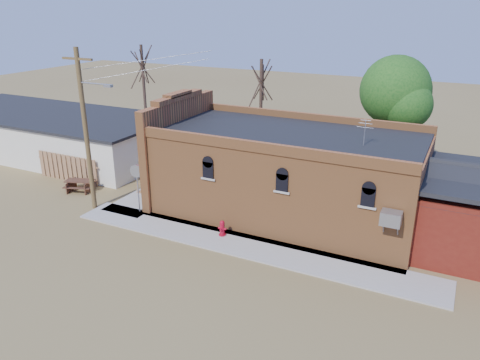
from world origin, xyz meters
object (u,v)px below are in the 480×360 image
at_px(utility_pole, 86,127).
at_px(picnic_table, 80,184).
at_px(brick_bar, 282,173).
at_px(trash_barrel, 165,178).
at_px(fire_hydrant, 222,228).
at_px(stop_sign, 137,176).

xyz_separation_m(utility_pole, picnic_table, (-2.67, 1.59, -4.30)).
relative_size(brick_bar, utility_pole, 1.82).
height_order(trash_barrel, picnic_table, trash_barrel).
bearing_deg(fire_hydrant, trash_barrel, 123.39).
distance_m(fire_hydrant, trash_barrel, 8.20).
height_order(utility_pole, trash_barrel, utility_pole).
relative_size(fire_hydrant, picnic_table, 0.39).
bearing_deg(stop_sign, trash_barrel, 112.55).
relative_size(fire_hydrant, stop_sign, 0.29).
height_order(brick_bar, trash_barrel, brick_bar).
relative_size(brick_bar, picnic_table, 7.96).
bearing_deg(brick_bar, trash_barrel, 176.71).
relative_size(trash_barrel, picnic_table, 0.39).
bearing_deg(utility_pole, fire_hydrant, 0.74).
xyz_separation_m(fire_hydrant, trash_barrel, (-6.75, 4.66, -0.00)).
relative_size(stop_sign, picnic_table, 1.36).
xyz_separation_m(brick_bar, utility_pole, (-9.79, -4.29, 2.43)).
bearing_deg(fire_hydrant, stop_sign, 152.96).
xyz_separation_m(brick_bar, stop_sign, (-7.08, -3.69, -0.11)).
distance_m(utility_pole, picnic_table, 5.31).
height_order(utility_pole, stop_sign, utility_pole).
distance_m(fire_hydrant, picnic_table, 11.04).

